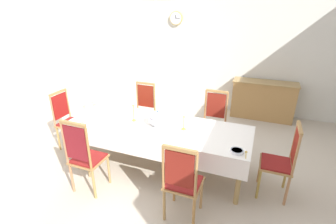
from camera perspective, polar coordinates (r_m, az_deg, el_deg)
name	(u,v)px	position (r m, az deg, el deg)	size (l,w,h in m)	color
ground	(155,172)	(4.20, -3.03, -13.76)	(6.85, 6.38, 0.04)	#BEB3A2
back_wall	(206,44)	(6.49, 8.86, 15.31)	(6.85, 0.08, 3.29)	silver
dining_table	(158,129)	(3.94, -2.31, -4.01)	(2.86, 1.01, 0.77)	olive
tablecloth	(158,129)	(3.93, -2.32, -3.95)	(2.88, 1.03, 0.30)	white
chair_south_a	(85,156)	(3.67, -18.72, -9.50)	(0.44, 0.42, 1.16)	#9A7E4E
chair_north_a	(143,110)	(5.02, -5.70, 0.53)	(0.44, 0.42, 1.12)	#A97A4A
chair_south_b	(182,181)	(3.08, 3.32, -15.59)	(0.44, 0.42, 1.11)	#AD753E
chair_north_b	(214,121)	(4.59, 10.48, -1.96)	(0.44, 0.42, 1.13)	#9B784D
chair_head_west	(68,119)	(4.96, -22.13, -1.51)	(0.42, 0.44, 1.10)	olive
chair_head_east	(282,160)	(3.75, 24.79, -10.04)	(0.42, 0.44, 1.11)	#A2833B
soup_tureen	(158,118)	(3.85, -2.42, -1.47)	(0.31, 0.31, 0.24)	silver
candlestick_west	(134,112)	(4.01, -7.96, 0.04)	(0.07, 0.07, 0.39)	gold
candlestick_east	(184,122)	(3.71, 3.69, -2.28)	(0.07, 0.07, 0.33)	gold
bowl_near_left	(237,151)	(3.31, 15.63, -8.68)	(0.17, 0.17, 0.04)	silver
bowl_near_right	(88,122)	(4.16, -17.93, -2.11)	(0.17, 0.17, 0.04)	silver
spoon_primary	(246,153)	(3.34, 17.60, -8.99)	(0.03, 0.18, 0.01)	gold
spoon_secondary	(84,121)	(4.26, -18.88, -1.94)	(0.03, 0.18, 0.01)	gold
sideboard	(263,100)	(6.30, 21.04, 2.60)	(1.44, 0.48, 0.90)	#A37945
mounted_clock	(176,18)	(6.59, 1.88, 20.85)	(0.33, 0.06, 0.33)	#D1B251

